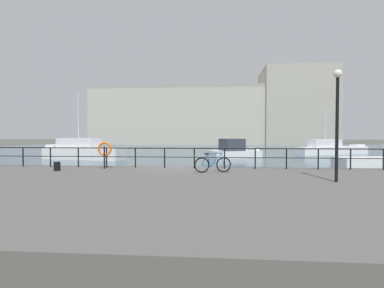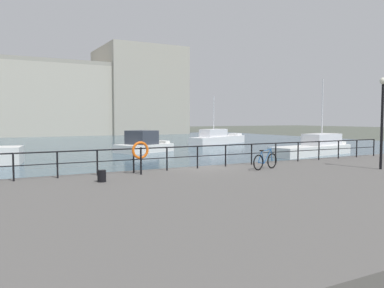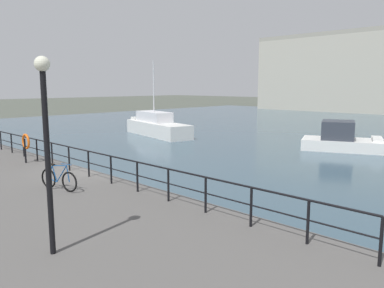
{
  "view_description": "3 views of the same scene",
  "coord_description": "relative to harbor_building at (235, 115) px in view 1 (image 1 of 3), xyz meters",
  "views": [
    {
      "loc": [
        2.46,
        -17.74,
        2.62
      ],
      "look_at": [
        0.63,
        2.72,
        1.93
      ],
      "focal_mm": 30.33,
      "sensor_mm": 36.0,
      "label": 1
    },
    {
      "loc": [
        -9.53,
        -16.77,
        3.12
      ],
      "look_at": [
        2.11,
        4.63,
        1.54
      ],
      "focal_mm": 36.61,
      "sensor_mm": 36.0,
      "label": 2
    },
    {
      "loc": [
        14.47,
        -8.62,
        4.4
      ],
      "look_at": [
        0.04,
        6.31,
        1.22
      ],
      "focal_mm": 35.48,
      "sensor_mm": 36.0,
      "label": 3
    }
  ],
  "objects": [
    {
      "name": "moored_cabin_cruiser",
      "position": [
        -2.09,
        -43.48,
        -6.29
      ],
      "size": [
        5.89,
        4.58,
        2.01
      ],
      "rotation": [
        0.0,
        0.0,
        0.39
      ],
      "color": "white",
      "rests_on": "water_basin"
    },
    {
      "name": "parked_bicycle",
      "position": [
        -3.85,
        -63.27,
        -5.89
      ],
      "size": [
        1.73,
        0.5,
        0.98
      ],
      "rotation": [
        0.0,
        0.0,
        0.25
      ],
      "color": "black",
      "rests_on": "quay_promenade"
    },
    {
      "name": "moored_red_daysailer",
      "position": [
        -17.27,
        -47.21,
        -6.2
      ],
      "size": [
        8.76,
        4.05,
        6.61
      ],
      "rotation": [
        0.0,
        0.0,
        2.92
      ],
      "color": "white",
      "rests_on": "water_basin"
    },
    {
      "name": "harbor_building",
      "position": [
        0.0,
        0.0,
        0.0
      ],
      "size": [
        55.4,
        16.27,
        17.4
      ],
      "color": "#B2AD9E",
      "rests_on": "ground_plane"
    },
    {
      "name": "moored_white_yacht",
      "position": [
        10.06,
        -37.14,
        -6.34
      ],
      "size": [
        9.72,
        6.07,
        5.81
      ],
      "rotation": [
        0.0,
        0.0,
        0.45
      ],
      "color": "white",
      "rests_on": "water_basin"
    },
    {
      "name": "quay_promenade",
      "position": [
        -5.93,
        -67.23,
        -6.67
      ],
      "size": [
        56.0,
        13.0,
        0.77
      ],
      "primitive_type": "cube",
      "color": "#565451",
      "rests_on": "ground_plane"
    },
    {
      "name": "water_basin",
      "position": [
        -5.93,
        -30.53,
        -7.05
      ],
      "size": [
        80.0,
        60.0,
        0.01
      ],
      "primitive_type": "cube",
      "color": "#385160",
      "rests_on": "ground_plane"
    },
    {
      "name": "mooring_bollard",
      "position": [
        -11.52,
        -63.21,
        -6.06
      ],
      "size": [
        0.32,
        0.32,
        0.44
      ],
      "primitive_type": "cylinder",
      "color": "black",
      "rests_on": "quay_promenade"
    },
    {
      "name": "life_ring_stand",
      "position": [
        -9.53,
        -62.03,
        -5.31
      ],
      "size": [
        0.75,
        0.16,
        1.4
      ],
      "color": "black",
      "rests_on": "quay_promenade"
    },
    {
      "name": "ground_plane",
      "position": [
        -5.93,
        -60.73,
        -7.05
      ],
      "size": [
        240.0,
        240.0,
        0.0
      ],
      "primitive_type": "plane",
      "color": "#4C5147"
    },
    {
      "name": "quay_railing",
      "position": [
        -6.45,
        -61.48,
        -5.54
      ],
      "size": [
        25.47,
        0.07,
        1.08
      ],
      "color": "black",
      "rests_on": "quay_promenade"
    },
    {
      "name": "quay_lamp_post",
      "position": [
        0.89,
        -65.82,
        -3.54
      ],
      "size": [
        0.32,
        0.32,
        4.24
      ],
      "color": "black",
      "rests_on": "quay_promenade"
    }
  ]
}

